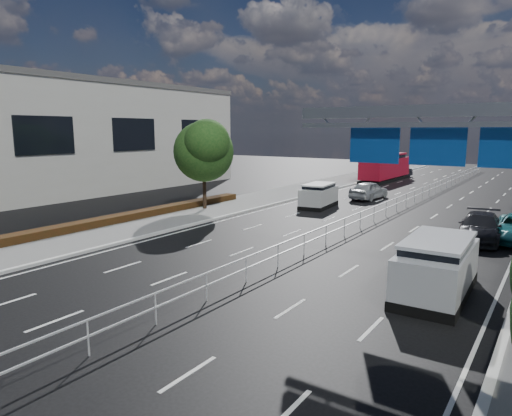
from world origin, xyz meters
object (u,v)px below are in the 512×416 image
Objects in this scene: red_bus at (385,167)px; overhead_gantry at (459,139)px; near_car_dark at (399,171)px; silver_minivan at (437,267)px; parked_car_dark at (480,227)px; near_car_silver at (369,190)px; white_minivan at (319,196)px.

overhead_gantry is at bearing -66.97° from red_bus.
overhead_gantry reaches higher than near_car_dark.
parked_car_dark is (-0.00, 9.91, -0.30)m from silver_minivan.
overhead_gantry reaches higher than red_bus.
silver_minivan reaches higher than parked_car_dark.
silver_minivan is at bearing -94.57° from parked_car_dark.
overhead_gantry reaches higher than silver_minivan.
overhead_gantry is 23.21m from near_car_silver.
near_car_dark is (-13.84, 39.46, -4.80)m from overhead_gantry.
near_car_dark is at bearing 109.46° from parked_car_dark.
near_car_silver is 15.20m from parked_car_dark.
overhead_gantry is 2.32× the size of white_minivan.
near_car_dark is (-1.54, 25.54, -0.10)m from white_minivan.
overhead_gantry is at bearing -93.04° from parked_car_dark.
white_minivan is 19.16m from silver_minivan.
near_car_silver is 0.90× the size of silver_minivan.
white_minivan is at bearing 127.47° from silver_minivan.
near_car_dark is 42.65m from silver_minivan.
overhead_gantry is at bearing -54.95° from white_minivan.
red_bus is at bearing -71.16° from near_car_silver.
overhead_gantry is 38.26m from red_bus.
white_minivan is 0.90× the size of near_car_dark.
red_bus is (-1.94, 21.37, 0.75)m from white_minivan.
silver_minivan is at bearing 113.81° from near_car_dark.
near_car_silver is 0.94× the size of near_car_dark.
red_bus is 2.18× the size of near_car_dark.
parked_car_dark is (10.34, -11.14, -0.05)m from near_car_silver.
near_car_silver is 23.46m from silver_minivan.
overhead_gantry is 19.16m from white_minivan.
overhead_gantry is 2.09× the size of near_car_dark.
red_bus reaches higher than near_car_dark.
parked_car_dark is at bearing -60.95° from red_bus.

